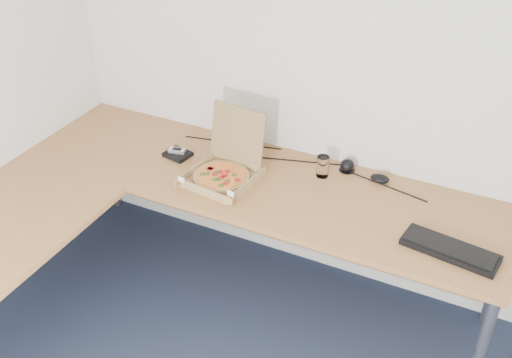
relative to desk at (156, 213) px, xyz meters
The scene contains 10 objects.
room_shell 1.39m from the desk, 49.77° to the right, with size 3.50×3.50×2.50m, color silver, non-canonical shape.
desk is the anchor object (origin of this frame).
pizza_box 0.40m from the desk, 65.36° to the left, with size 0.31×0.37×0.32m.
drinking_glass 0.86m from the desk, 45.06° to the left, with size 0.06×0.06×0.11m, color white.
keyboard 1.34m from the desk, 12.25° to the left, with size 0.41×0.14×0.03m, color black.
mouse 1.11m from the desk, 37.73° to the left, with size 0.10×0.06×0.04m, color black.
wallet 0.47m from the desk, 109.53° to the left, with size 0.13×0.11×0.02m, color black.
phone 0.48m from the desk, 110.07° to the left, with size 0.09×0.05×0.02m, color #B2B5BA.
dome_speaker 1.00m from the desk, 45.27° to the left, with size 0.08×0.08×0.07m, color black.
cable_bundle 0.80m from the desk, 57.64° to the left, with size 0.66×0.04×0.01m, color black, non-canonical shape.
Camera 1 is at (0.61, -0.89, 2.42)m, focal length 42.68 mm.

